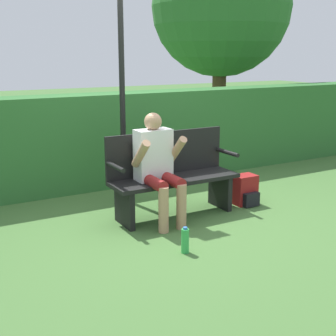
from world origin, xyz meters
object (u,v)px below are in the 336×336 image
Objects in this scene: signpost at (122,75)px; person_seated at (158,163)px; park_bench at (172,175)px; tree at (221,7)px; backpack at (245,191)px; water_bottle at (185,241)px.

person_seated is at bearing -89.10° from signpost.
signpost is at bearing 109.85° from park_bench.
person_seated is (-0.26, -0.13, 0.20)m from park_bench.
person_seated is 0.28× the size of tree.
tree is (2.78, 4.48, 2.68)m from backpack.
signpost is at bearing 144.84° from backpack.
park_bench is at bearing -130.93° from tree.
signpost is (-0.01, 0.88, 0.93)m from person_seated.
tree reaches higher than water_bottle.
signpost is at bearing -138.36° from tree.
water_bottle is at bearing -95.56° from signpost.
backpack is at bearing -7.85° from park_bench.
person_seated reaches higher than backpack.
tree is (3.77, 4.35, 2.38)m from park_bench.
backpack is 2.11m from signpost.
tree is at bearing 48.01° from person_seated.
signpost is 0.65× the size of tree.
park_bench is 5.89× the size of water_bottle.
backpack is at bearing -0.44° from person_seated.
signpost is (0.17, 1.78, 1.49)m from water_bottle.
person_seated is 0.43× the size of signpost.
tree reaches higher than signpost.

